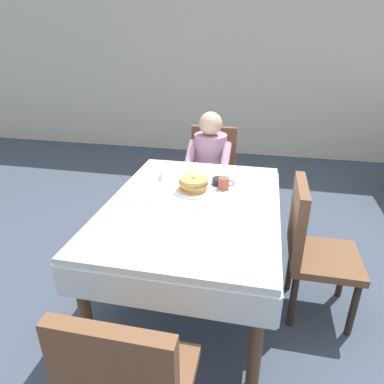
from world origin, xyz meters
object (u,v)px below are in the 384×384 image
(dining_table_main, at_px, (193,214))
(breakfast_stack, at_px, (194,184))
(chair_diner, at_px, (212,169))
(fork_left_of_plate, at_px, (166,190))
(chair_right_side, at_px, (311,243))
(plate_breakfast, at_px, (193,190))
(bowl_butter, at_px, (220,181))
(spoon_near_edge, at_px, (187,212))
(syrup_pitcher, at_px, (162,176))
(cup_coffee, at_px, (224,183))
(knife_right_of_plate, at_px, (220,195))
(diner_person, at_px, (209,161))

(dining_table_main, bearing_deg, breakfast_stack, 100.12)
(chair_diner, bearing_deg, fork_left_of_plate, 80.71)
(chair_right_side, distance_m, breakfast_stack, 0.86)
(plate_breakfast, xyz_separation_m, breakfast_stack, (0.00, -0.00, 0.05))
(dining_table_main, distance_m, chair_diner, 1.18)
(chair_diner, height_order, bowl_butter, chair_diner)
(fork_left_of_plate, distance_m, spoon_near_edge, 0.36)
(bowl_butter, height_order, syrup_pitcher, syrup_pitcher)
(bowl_butter, bearing_deg, cup_coffee, -62.03)
(cup_coffee, height_order, fork_left_of_plate, cup_coffee)
(chair_right_side, relative_size, bowl_butter, 8.45)
(spoon_near_edge, bearing_deg, cup_coffee, 56.10)
(syrup_pitcher, distance_m, fork_left_of_plate, 0.19)
(dining_table_main, relative_size, bowl_butter, 13.85)
(plate_breakfast, bearing_deg, dining_table_main, -79.40)
(cup_coffee, height_order, spoon_near_edge, cup_coffee)
(chair_diner, distance_m, chair_right_side, 1.43)
(fork_left_of_plate, bearing_deg, cup_coffee, -75.16)
(plate_breakfast, distance_m, knife_right_of_plate, 0.19)
(chair_right_side, bearing_deg, dining_table_main, -90.00)
(breakfast_stack, bearing_deg, diner_person, 91.74)
(dining_table_main, xyz_separation_m, cup_coffee, (0.17, 0.26, 0.13))
(diner_person, bearing_deg, plate_breakfast, 91.59)
(syrup_pitcher, bearing_deg, fork_left_of_plate, -64.08)
(chair_right_side, relative_size, fork_left_of_plate, 5.17)
(chair_right_side, bearing_deg, fork_left_of_plate, -98.68)
(cup_coffee, bearing_deg, diner_person, 106.65)
(diner_person, height_order, plate_breakfast, diner_person)
(syrup_pitcher, height_order, spoon_near_edge, syrup_pitcher)
(chair_right_side, height_order, fork_left_of_plate, chair_right_side)
(chair_diner, bearing_deg, chair_right_side, 125.23)
(bowl_butter, relative_size, knife_right_of_plate, 0.55)
(bowl_butter, xyz_separation_m, spoon_near_edge, (-0.14, -0.47, -0.02))
(chair_diner, bearing_deg, dining_table_main, 92.72)
(diner_person, distance_m, fork_left_of_plate, 0.88)
(syrup_pitcher, bearing_deg, diner_person, 70.44)
(bowl_butter, relative_size, spoon_near_edge, 0.73)
(diner_person, height_order, spoon_near_edge, diner_person)
(dining_table_main, distance_m, spoon_near_edge, 0.17)
(diner_person, relative_size, breakfast_stack, 5.39)
(chair_diner, relative_size, syrup_pitcher, 11.63)
(plate_breakfast, xyz_separation_m, bowl_butter, (0.16, 0.16, 0.01))
(bowl_butter, bearing_deg, spoon_near_edge, -106.30)
(knife_right_of_plate, xyz_separation_m, spoon_near_edge, (-0.17, -0.29, 0.00))
(cup_coffee, relative_size, bowl_butter, 1.03)
(knife_right_of_plate, relative_size, spoon_near_edge, 1.33)
(plate_breakfast, xyz_separation_m, fork_left_of_plate, (-0.19, -0.02, -0.01))
(chair_diner, distance_m, fork_left_of_plate, 1.05)
(chair_right_side, xyz_separation_m, cup_coffee, (-0.60, 0.26, 0.25))
(spoon_near_edge, bearing_deg, dining_table_main, 77.15)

